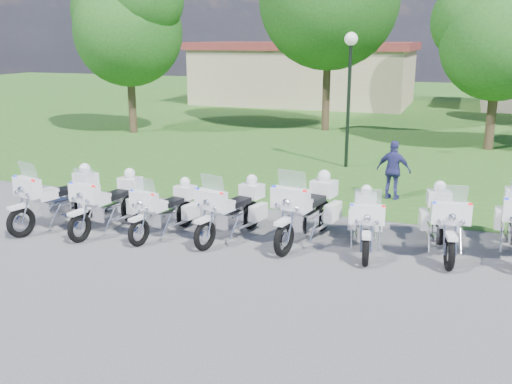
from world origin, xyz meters
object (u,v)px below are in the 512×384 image
(motorcycle_3, at_px, (233,209))
(motorcycle_6, at_px, (443,220))
(motorcycle_0, at_px, (60,197))
(motorcycle_4, at_px, (308,209))
(bystander_c, at_px, (394,170))
(motorcycle_1, at_px, (110,202))
(motorcycle_5, at_px, (366,221))
(motorcycle_2, at_px, (166,208))
(lamp_post, at_px, (350,68))

(motorcycle_3, height_order, motorcycle_6, motorcycle_6)
(motorcycle_0, relative_size, motorcycle_4, 0.94)
(bystander_c, bearing_deg, motorcycle_1, 51.12)
(motorcycle_1, relative_size, bystander_c, 1.46)
(motorcycle_1, xyz_separation_m, motorcycle_6, (7.35, 1.16, 0.01))
(motorcycle_3, height_order, motorcycle_5, motorcycle_3)
(motorcycle_5, bearing_deg, motorcycle_0, -3.12)
(motorcycle_1, relative_size, motorcycle_2, 1.11)
(lamp_post, xyz_separation_m, bystander_c, (2.04, -3.64, -2.58))
(motorcycle_2, relative_size, motorcycle_6, 0.89)
(motorcycle_2, bearing_deg, motorcycle_0, 18.86)
(motorcycle_0, distance_m, bystander_c, 8.77)
(motorcycle_2, xyz_separation_m, motorcycle_5, (4.41, 0.60, 0.02))
(motorcycle_2, relative_size, motorcycle_4, 0.83)
(motorcycle_4, height_order, motorcycle_6, motorcycle_4)
(motorcycle_3, bearing_deg, motorcycle_4, -152.88)
(bystander_c, bearing_deg, motorcycle_4, 83.04)
(motorcycle_4, distance_m, bystander_c, 4.29)
(motorcycle_2, bearing_deg, lamp_post, -93.65)
(motorcycle_2, relative_size, motorcycle_3, 0.92)
(motorcycle_2, height_order, motorcycle_5, motorcycle_5)
(lamp_post, bearing_deg, motorcycle_4, -84.73)
(motorcycle_1, xyz_separation_m, motorcycle_4, (4.53, 0.84, 0.06))
(motorcycle_5, bearing_deg, lamp_post, -86.04)
(motorcycle_0, relative_size, lamp_post, 0.54)
(lamp_post, bearing_deg, motorcycle_6, -64.50)
(motorcycle_1, xyz_separation_m, lamp_post, (3.82, 8.56, 2.73))
(motorcycle_6, bearing_deg, motorcycle_2, -1.03)
(motorcycle_0, xyz_separation_m, lamp_post, (5.10, 8.72, 2.69))
(motorcycle_0, distance_m, motorcycle_3, 4.24)
(motorcycle_5, bearing_deg, motorcycle_1, -3.12)
(motorcycle_2, distance_m, lamp_post, 9.18)
(motorcycle_1, distance_m, motorcycle_3, 2.94)
(motorcycle_3, relative_size, lamp_post, 0.51)
(motorcycle_3, relative_size, motorcycle_4, 0.90)
(motorcycle_0, distance_m, motorcycle_4, 5.90)
(motorcycle_6, xyz_separation_m, bystander_c, (-1.49, 3.76, 0.13))
(motorcycle_4, bearing_deg, bystander_c, -97.30)
(motorcycle_1, height_order, motorcycle_6, motorcycle_6)
(motorcycle_5, bearing_deg, motorcycle_3, -4.97)
(motorcycle_2, distance_m, motorcycle_3, 1.53)
(motorcycle_0, height_order, motorcycle_2, motorcycle_0)
(motorcycle_3, relative_size, bystander_c, 1.42)
(lamp_post, relative_size, bystander_c, 2.77)
(motorcycle_6, bearing_deg, motorcycle_3, -1.86)
(motorcycle_0, bearing_deg, motorcycle_4, -154.65)
(motorcycle_1, height_order, motorcycle_2, motorcycle_1)
(motorcycle_3, distance_m, lamp_post, 8.59)
(motorcycle_4, bearing_deg, motorcycle_1, 21.25)
(motorcycle_5, bearing_deg, motorcycle_2, -2.67)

